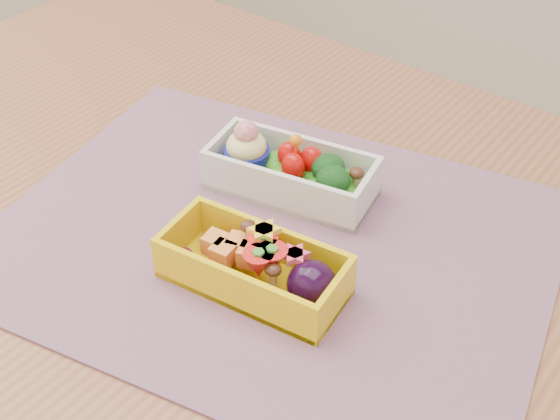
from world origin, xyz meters
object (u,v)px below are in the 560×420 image
Objects in this scene: table at (242,286)px; placemat at (271,239)px; bento_white at (290,172)px; bento_yellow at (257,266)px.

placemat is (0.05, -0.01, 0.10)m from table.
placemat is 2.86× the size of bento_white.
bento_white is 1.05× the size of bento_yellow.
table is 6.32× the size of bento_white.
bento_white is at bearing 113.45° from placemat.
placemat is 0.07m from bento_yellow.
bento_yellow is at bearing -76.14° from bento_white.
bento_yellow is (0.06, -0.13, 0.00)m from bento_white.
bento_yellow is (0.03, -0.06, 0.03)m from placemat.
bento_yellow is at bearing -39.94° from table.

